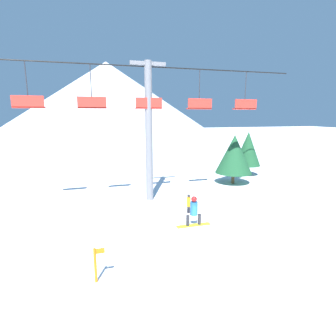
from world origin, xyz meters
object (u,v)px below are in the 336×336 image
snow_ramp (204,260)px  trail_marker (96,264)px  distant_skier (189,203)px  snowboarder (194,211)px  pine_tree_near (234,154)px

snow_ramp → trail_marker: (-3.89, 0.87, -0.03)m
snow_ramp → distant_skier: (1.79, 6.51, -0.09)m
snowboarder → pine_tree_near: (8.03, 10.86, 0.52)m
pine_tree_near → distant_skier: pine_tree_near is taller
pine_tree_near → distant_skier: bearing=-137.8°
trail_marker → distant_skier: 8.00m
snow_ramp → pine_tree_near: 14.88m
snow_ramp → trail_marker: snow_ramp is taller
snowboarder → pine_tree_near: pine_tree_near is taller
trail_marker → distant_skier: (5.68, 5.64, -0.06)m
snowboarder → pine_tree_near: 13.52m
pine_tree_near → trail_marker: pine_tree_near is taller
snowboarder → snow_ramp: bearing=-95.4°
trail_marker → distant_skier: bearing=44.8°
snow_ramp → distant_skier: bearing=74.6°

